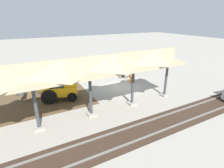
% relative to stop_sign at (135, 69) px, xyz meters
% --- Properties ---
extents(ground_plane, '(120.00, 120.00, 0.00)m').
position_rel_stop_sign_xyz_m(ground_plane, '(2.80, 1.20, -1.46)').
color(ground_plane, '#9E998E').
extents(dirt_work_zone, '(8.45, 7.00, 0.01)m').
position_rel_stop_sign_xyz_m(dirt_work_zone, '(10.88, 0.28, -1.45)').
color(dirt_work_zone, brown).
rests_on(dirt_work_zone, ground).
extents(platform_canopy, '(25.31, 3.20, 4.90)m').
position_rel_stop_sign_xyz_m(platform_canopy, '(12.14, 5.34, 2.72)').
color(platform_canopy, '#9E998E').
rests_on(platform_canopy, ground).
extents(rail_tracks, '(60.00, 2.58, 0.15)m').
position_rel_stop_sign_xyz_m(rail_tracks, '(2.80, 9.08, -1.43)').
color(rail_tracks, slate).
rests_on(rail_tracks, ground).
extents(stop_sign, '(0.68, 0.39, 2.04)m').
position_rel_stop_sign_xyz_m(stop_sign, '(0.00, 0.00, 0.00)').
color(stop_sign, gray).
rests_on(stop_sign, ground).
extents(backhoe, '(5.39, 2.53, 2.82)m').
position_rel_stop_sign_xyz_m(backhoe, '(9.80, 1.18, -0.19)').
color(backhoe, orange).
rests_on(backhoe, ground).
extents(dirt_mound, '(4.16, 4.16, 2.14)m').
position_rel_stop_sign_xyz_m(dirt_mound, '(12.10, -0.65, -1.46)').
color(dirt_mound, brown).
rests_on(dirt_mound, ground).
extents(concrete_pipe, '(1.76, 1.54, 0.91)m').
position_rel_stop_sign_xyz_m(concrete_pipe, '(0.43, -1.50, -1.00)').
color(concrete_pipe, '#9E9384').
rests_on(concrete_pipe, ground).
extents(traffic_barrel, '(0.56, 0.56, 0.90)m').
position_rel_stop_sign_xyz_m(traffic_barrel, '(0.81, 0.59, -1.01)').
color(traffic_barrel, orange).
rests_on(traffic_barrel, ground).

